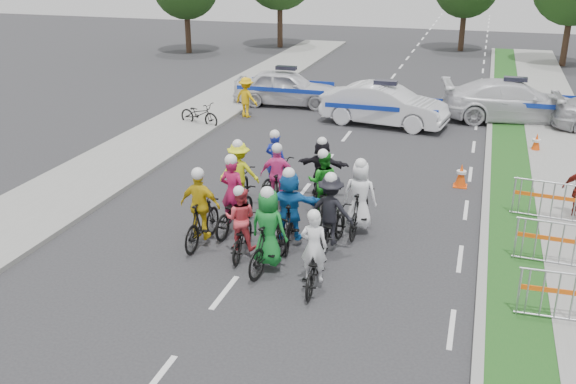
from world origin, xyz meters
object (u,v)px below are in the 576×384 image
(rider_8, at_px, (323,192))
(barrier_1, at_px, (561,246))
(police_car_2, at_px, (513,101))
(barrier_2, at_px, (552,203))
(rider_7, at_px, (360,204))
(barrier_0, at_px, (572,300))
(rider_3, at_px, (201,215))
(rider_9, at_px, (278,184))
(marshal_hiviz, at_px, (246,97))
(cone_0, at_px, (461,176))
(rider_2, at_px, (241,229))
(cone_1, at_px, (536,143))
(rider_0, at_px, (314,261))
(parked_bike, at_px, (199,114))
(rider_6, at_px, (234,206))
(rider_11, at_px, (322,173))
(police_car_1, at_px, (384,105))
(rider_10, at_px, (240,181))
(rider_4, at_px, (331,220))
(rider_5, at_px, (290,213))
(rider_12, at_px, (276,173))
(police_car_0, at_px, (286,87))
(rider_1, at_px, (269,238))

(rider_8, bearing_deg, barrier_1, 157.91)
(police_car_2, height_order, barrier_2, police_car_2)
(rider_7, bearing_deg, barrier_2, -153.74)
(barrier_0, bearing_deg, rider_3, 171.42)
(rider_9, height_order, police_car_2, rider_9)
(marshal_hiviz, relative_size, cone_0, 2.36)
(rider_2, height_order, cone_1, rider_2)
(rider_0, xyz_separation_m, parked_bike, (-7.58, 10.93, -0.12))
(rider_6, xyz_separation_m, cone_0, (5.28, 4.88, -0.33))
(rider_8, bearing_deg, rider_11, -83.59)
(rider_0, distance_m, police_car_1, 13.22)
(rider_10, bearing_deg, cone_1, -146.79)
(rider_4, bearing_deg, cone_0, -111.57)
(rider_9, height_order, rider_11, rider_9)
(rider_5, relative_size, barrier_1, 0.99)
(rider_6, distance_m, police_car_1, 11.23)
(rider_12, distance_m, police_car_0, 10.81)
(rider_4, bearing_deg, rider_3, 18.02)
(rider_4, distance_m, cone_0, 5.90)
(rider_3, relative_size, marshal_hiviz, 1.20)
(marshal_hiviz, bearing_deg, barrier_1, 156.74)
(cone_0, bearing_deg, rider_0, -110.60)
(rider_6, bearing_deg, rider_5, 172.40)
(rider_11, distance_m, marshal_hiviz, 9.50)
(rider_1, distance_m, rider_9, 3.46)
(rider_3, xyz_separation_m, rider_4, (2.99, 0.63, -0.00))
(rider_11, height_order, police_car_1, rider_11)
(rider_0, distance_m, rider_1, 1.24)
(cone_0, distance_m, cone_1, 4.69)
(barrier_1, bearing_deg, barrier_2, 90.00)
(rider_9, bearing_deg, rider_3, 61.15)
(rider_2, distance_m, rider_12, 3.95)
(rider_10, height_order, police_car_2, rider_10)
(rider_1, height_order, rider_11, rider_1)
(rider_3, bearing_deg, cone_1, -128.05)
(rider_6, xyz_separation_m, cone_1, (7.58, 8.96, -0.33))
(rider_12, height_order, parked_bike, rider_12)
(rider_3, bearing_deg, rider_12, -99.10)
(rider_5, distance_m, cone_0, 6.43)
(rider_11, bearing_deg, police_car_2, -115.34)
(rider_2, height_order, rider_10, rider_10)
(parked_bike, bearing_deg, barrier_1, -109.94)
(rider_12, relative_size, parked_bike, 1.09)
(rider_11, bearing_deg, rider_7, 128.58)
(rider_0, distance_m, rider_3, 3.30)
(police_car_1, distance_m, police_car_2, 5.28)
(rider_1, height_order, parked_bike, rider_1)
(police_car_2, xyz_separation_m, cone_0, (-1.55, -8.29, -0.47))
(rider_4, relative_size, rider_5, 1.00)
(rider_2, relative_size, cone_1, 2.51)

